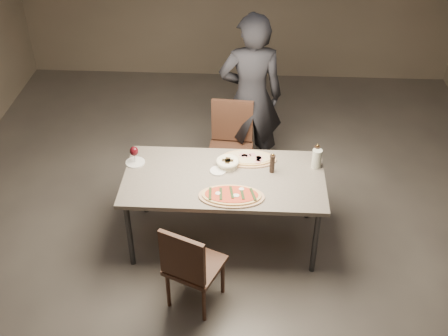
# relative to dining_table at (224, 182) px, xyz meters

# --- Properties ---
(room) EXTENTS (7.00, 7.00, 7.00)m
(room) POSITION_rel_dining_table_xyz_m (0.00, 0.00, 0.71)
(room) COLOR #5B554E
(room) RESTS_ON ground
(dining_table) EXTENTS (1.80, 0.90, 0.75)m
(dining_table) POSITION_rel_dining_table_xyz_m (0.00, 0.00, 0.00)
(dining_table) COLOR slate
(dining_table) RESTS_ON ground
(zucchini_pizza) EXTENTS (0.56, 0.31, 0.05)m
(zucchini_pizza) POSITION_rel_dining_table_xyz_m (0.08, -0.28, 0.07)
(zucchini_pizza) COLOR tan
(zucchini_pizza) RESTS_ON dining_table
(ham_pizza) EXTENTS (0.52, 0.29, 0.04)m
(ham_pizza) POSITION_rel_dining_table_xyz_m (0.21, 0.28, 0.07)
(ham_pizza) COLOR tan
(ham_pizza) RESTS_ON dining_table
(bread_basket) EXTENTS (0.21, 0.21, 0.08)m
(bread_basket) POSITION_rel_dining_table_xyz_m (0.02, 0.16, 0.10)
(bread_basket) COLOR beige
(bread_basket) RESTS_ON dining_table
(oil_dish) EXTENTS (0.15, 0.15, 0.02)m
(oil_dish) POSITION_rel_dining_table_xyz_m (-0.06, 0.08, 0.07)
(oil_dish) COLOR white
(oil_dish) RESTS_ON dining_table
(pepper_mill_left) EXTENTS (0.05, 0.05, 0.20)m
(pepper_mill_left) POSITION_rel_dining_table_xyz_m (0.43, 0.10, 0.15)
(pepper_mill_left) COLOR black
(pepper_mill_left) RESTS_ON dining_table
(pepper_mill_right) EXTENTS (0.06, 0.06, 0.21)m
(pepper_mill_right) POSITION_rel_dining_table_xyz_m (0.83, 0.25, 0.16)
(pepper_mill_right) COLOR black
(pepper_mill_right) RESTS_ON dining_table
(carafe) EXTENTS (0.09, 0.09, 0.18)m
(carafe) POSITION_rel_dining_table_xyz_m (0.83, 0.20, 0.15)
(carafe) COLOR silver
(carafe) RESTS_ON dining_table
(wine_glass) EXTENTS (0.08, 0.08, 0.18)m
(wine_glass) POSITION_rel_dining_table_xyz_m (-0.83, 0.17, 0.18)
(wine_glass) COLOR silver
(wine_glass) RESTS_ON dining_table
(side_plate) EXTENTS (0.18, 0.18, 0.01)m
(side_plate) POSITION_rel_dining_table_xyz_m (-0.83, 0.17, 0.06)
(side_plate) COLOR white
(side_plate) RESTS_ON dining_table
(chair_near) EXTENTS (0.54, 0.54, 0.87)m
(chair_near) POSITION_rel_dining_table_xyz_m (-0.23, -0.83, -0.20)
(chair_near) COLOR #41271B
(chair_near) RESTS_ON ground
(chair_far) EXTENTS (0.48, 0.48, 0.96)m
(chair_far) POSITION_rel_dining_table_xyz_m (0.02, 0.90, -0.16)
(chair_far) COLOR #41271B
(chair_far) RESTS_ON ground
(diner) EXTENTS (0.72, 0.51, 1.84)m
(diner) POSITION_rel_dining_table_xyz_m (0.22, 1.16, 0.23)
(diner) COLOR black
(diner) RESTS_ON ground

